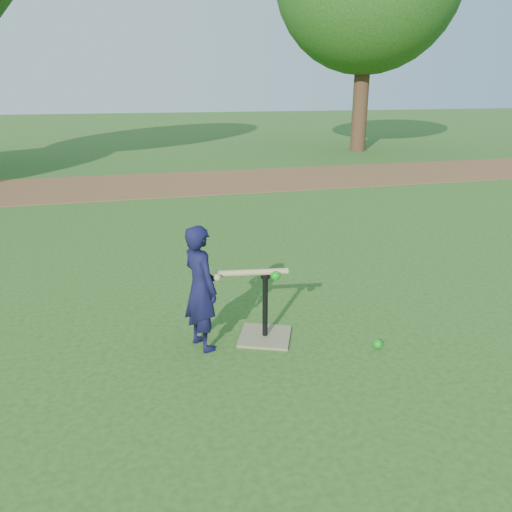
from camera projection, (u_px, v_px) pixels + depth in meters
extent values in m
plane|color=#285116|center=(290.00, 335.00, 4.38)|extent=(80.00, 80.00, 0.00)
cube|color=brown|center=(183.00, 183.00, 11.24)|extent=(24.00, 3.00, 0.01)
imported|color=black|center=(201.00, 288.00, 4.03)|extent=(0.37, 0.45, 1.05)
sphere|color=#0D9813|center=(378.00, 344.00, 4.14)|extent=(0.08, 0.08, 0.08)
cube|color=#817652|center=(265.00, 336.00, 4.33)|extent=(0.56, 0.56, 0.02)
cylinder|color=black|center=(265.00, 306.00, 4.24)|extent=(0.05, 0.05, 0.55)
cylinder|color=black|center=(265.00, 275.00, 4.15)|extent=(0.08, 0.08, 0.06)
cylinder|color=tan|center=(252.00, 272.00, 4.09)|extent=(0.60, 0.14, 0.05)
sphere|color=tan|center=(217.00, 278.00, 3.98)|extent=(0.06, 0.06, 0.06)
sphere|color=#0D9813|center=(276.00, 276.00, 4.07)|extent=(0.08, 0.08, 0.08)
cylinder|color=#382316|center=(361.00, 98.00, 16.40)|extent=(0.50, 0.50, 3.42)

